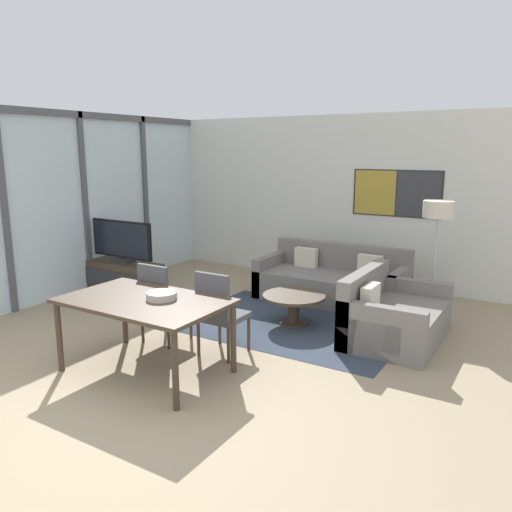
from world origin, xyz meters
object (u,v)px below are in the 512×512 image
object	(u,v)px
television	(122,241)
floor_lamp	(438,217)
dining_table	(144,306)
dining_chair_centre	(219,310)
sofa_side	(390,317)
fruit_bowl	(162,295)
dining_chair_left	(161,299)
sofa_main	(333,282)
coffee_table	(294,302)
tv_console	(124,277)

from	to	relation	value
television	floor_lamp	world-z (taller)	floor_lamp
dining_table	dining_chair_centre	bearing A→B (deg)	60.81
sofa_side	fruit_bowl	world-z (taller)	fruit_bowl
television	dining_table	bearing A→B (deg)	-39.81
dining_chair_left	sofa_main	bearing A→B (deg)	68.81
dining_chair_left	dining_table	bearing A→B (deg)	-59.41
sofa_side	coffee_table	world-z (taller)	sofa_side
dining_table	television	bearing A→B (deg)	140.19
sofa_side	dining_chair_centre	distance (m)	2.08
sofa_side	television	bearing A→B (deg)	93.02
television	dining_table	xyz separation A→B (m)	(2.36, -1.97, -0.13)
television	tv_console	bearing A→B (deg)	-90.00
tv_console	dining_table	xyz separation A→B (m)	(2.36, -1.97, 0.45)
sofa_main	dining_chair_centre	size ratio (longest dim) A/B	2.27
dining_chair_left	floor_lamp	size ratio (longest dim) A/B	0.61
dining_table	fruit_bowl	bearing A→B (deg)	32.93
sofa_main	floor_lamp	size ratio (longest dim) A/B	1.38
tv_console	sofa_side	xyz separation A→B (m)	(4.20, 0.22, 0.02)
fruit_bowl	dining_table	bearing A→B (deg)	-147.07
tv_console	sofa_side	bearing A→B (deg)	3.03
floor_lamp	fruit_bowl	bearing A→B (deg)	-121.44
sofa_side	dining_chair_centre	bearing A→B (deg)	135.60
dining_chair_left	television	bearing A→B (deg)	146.62
fruit_bowl	tv_console	bearing A→B (deg)	143.26
dining_chair_centre	sofa_side	bearing A→B (deg)	45.60
dining_chair_left	floor_lamp	bearing A→B (deg)	46.24
sofa_main	sofa_side	world-z (taller)	same
dining_chair_left	fruit_bowl	world-z (taller)	dining_chair_left
dining_chair_centre	dining_table	bearing A→B (deg)	-119.19
television	coffee_table	size ratio (longest dim) A/B	1.51
coffee_table	dining_chair_left	distance (m)	1.73
sofa_side	sofa_main	bearing A→B (deg)	46.66
sofa_side	dining_table	distance (m)	2.89
television	coffee_table	world-z (taller)	television
dining_chair_centre	floor_lamp	bearing A→B (deg)	56.55
tv_console	coffee_table	bearing A→B (deg)	1.45
dining_chair_left	floor_lamp	distance (m)	3.69
television	sofa_main	xyz separation A→B (m)	(2.99, 1.36, -0.56)
dining_table	floor_lamp	size ratio (longest dim) A/B	1.04
sofa_side	dining_chair_left	world-z (taller)	dining_chair_left
television	floor_lamp	distance (m)	4.67
dining_chair_left	fruit_bowl	size ratio (longest dim) A/B	3.14
dining_chair_left	fruit_bowl	bearing A→B (deg)	-46.71
floor_lamp	sofa_main	bearing A→B (deg)	177.67
sofa_side	dining_table	bearing A→B (deg)	139.90
dining_chair_left	floor_lamp	xyz separation A→B (m)	(2.49, 2.60, 0.84)
sofa_side	coffee_table	xyz separation A→B (m)	(-1.21, -0.15, 0.03)
television	sofa_side	world-z (taller)	television
sofa_main	dining_table	size ratio (longest dim) A/B	1.32
tv_console	television	xyz separation A→B (m)	(0.00, 0.00, 0.58)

